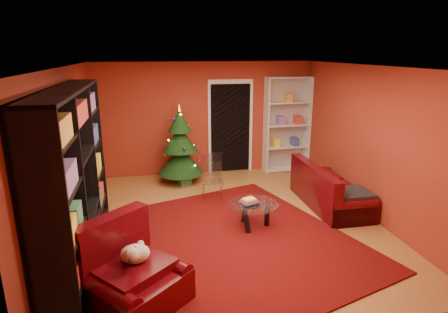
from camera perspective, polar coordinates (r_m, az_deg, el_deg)
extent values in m
cube|color=#935F2B|center=(6.56, 0.67, -10.03)|extent=(5.00, 5.50, 0.05)
cube|color=silver|center=(5.90, 0.76, 13.80)|extent=(5.00, 5.50, 0.05)
cube|color=maroon|center=(8.77, -2.95, 5.76)|extent=(5.00, 0.05, 2.60)
cube|color=maroon|center=(6.13, -23.11, 0.02)|extent=(0.05, 5.50, 2.60)
cube|color=maroon|center=(7.04, 21.31, 2.15)|extent=(0.05, 5.50, 2.60)
cube|color=#560908|center=(5.93, 1.36, -12.64)|extent=(4.40, 4.75, 0.02)
cube|color=#2F6B37|center=(8.23, -6.06, -3.45)|extent=(0.31, 0.31, 0.25)
cube|color=maroon|center=(8.81, -7.66, -2.32)|extent=(0.24, 0.24, 0.22)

